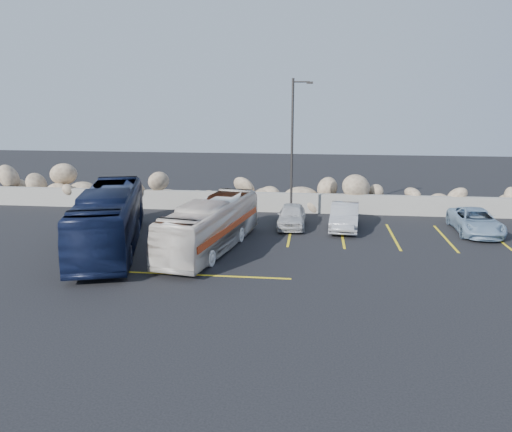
# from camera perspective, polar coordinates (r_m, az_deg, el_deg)

# --- Properties ---
(ground) EXTENTS (90.00, 90.00, 0.00)m
(ground) POSITION_cam_1_polar(r_m,az_deg,el_deg) (20.05, -4.63, -7.03)
(ground) COLOR black
(ground) RESTS_ON ground
(seawall) EXTENTS (60.00, 0.40, 1.20)m
(seawall) POSITION_cam_1_polar(r_m,az_deg,el_deg) (31.30, -0.33, 1.64)
(seawall) COLOR gray
(seawall) RESTS_ON ground
(riprap_pile) EXTENTS (54.00, 2.80, 2.60)m
(riprap_pile) POSITION_cam_1_polar(r_m,az_deg,el_deg) (32.33, -0.07, 3.29)
(riprap_pile) COLOR #8E765D
(riprap_pile) RESTS_ON ground
(parking_lines) EXTENTS (18.16, 9.36, 0.01)m
(parking_lines) POSITION_cam_1_polar(r_m,az_deg,el_deg) (24.98, 8.46, -2.97)
(parking_lines) COLOR yellow
(parking_lines) RESTS_ON ground
(lamppost) EXTENTS (1.14, 0.18, 8.00)m
(lamppost) POSITION_cam_1_polar(r_m,az_deg,el_deg) (28.06, 4.25, 7.87)
(lamppost) COLOR #2F2C2A
(lamppost) RESTS_ON ground
(vintage_bus) EXTENTS (3.47, 8.71, 2.37)m
(vintage_bus) POSITION_cam_1_polar(r_m,az_deg,el_deg) (23.29, -5.19, -1.07)
(vintage_bus) COLOR silver
(vintage_bus) RESTS_ON ground
(tour_coach) EXTENTS (5.09, 10.53, 2.86)m
(tour_coach) POSITION_cam_1_polar(r_m,az_deg,el_deg) (24.40, -16.41, -0.31)
(tour_coach) COLOR black
(tour_coach) RESTS_ON ground
(car_a) EXTENTS (1.50, 3.71, 1.26)m
(car_a) POSITION_cam_1_polar(r_m,az_deg,el_deg) (27.54, 4.09, 0.04)
(car_a) COLOR beige
(car_a) RESTS_ON ground
(car_b) EXTENTS (1.82, 4.30, 1.38)m
(car_b) POSITION_cam_1_polar(r_m,az_deg,el_deg) (27.48, 10.08, -0.04)
(car_b) COLOR #ADADB1
(car_b) RESTS_ON ground
(car_d) EXTENTS (2.15, 4.57, 1.26)m
(car_d) POSITION_cam_1_polar(r_m,az_deg,el_deg) (28.67, 23.79, -0.56)
(car_d) COLOR #86A3BE
(car_d) RESTS_ON ground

